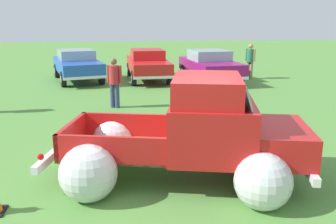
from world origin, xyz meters
name	(u,v)px	position (x,y,z in m)	size (l,w,h in m)	color
ground_plane	(175,178)	(0.00, 0.00, 0.00)	(80.00, 80.00, 0.00)	#548C3D
vintage_pickup_truck	(197,140)	(0.38, -0.09, 0.76)	(4.93, 3.52, 1.96)	black
show_car_0	(77,64)	(-3.00, 11.33, 0.78)	(2.86, 4.60, 1.43)	black
show_car_1	(148,64)	(0.29, 11.09, 0.78)	(1.97, 4.32, 1.43)	black
show_car_2	(210,65)	(3.11, 10.34, 0.78)	(2.38, 4.34, 1.43)	black
spectator_0	(250,59)	(5.19, 10.80, 0.95)	(0.48, 0.48, 1.67)	gray
spectator_2	(114,80)	(-1.19, 5.71, 0.92)	(0.52, 0.45, 1.63)	navy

